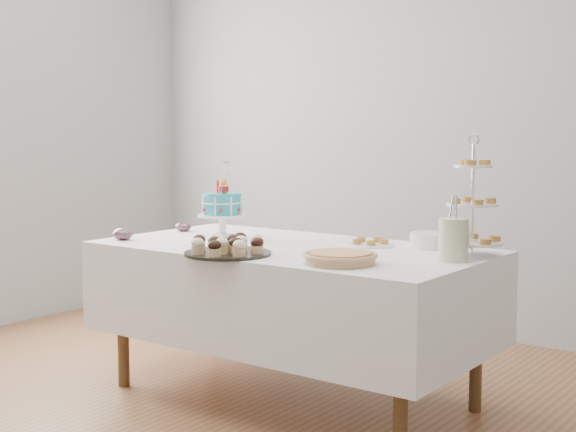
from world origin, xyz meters
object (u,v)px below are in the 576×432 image
Objects in this scene: tiered_stand at (472,205)px; plate_stack at (429,240)px; jam_bowl_a at (123,234)px; birthday_cake at (222,217)px; table at (291,291)px; jam_bowl_b at (183,227)px; utensil_pitcher at (453,238)px; cupcake_tray at (228,245)px; pie at (340,257)px; pastry_plate at (370,243)px.

tiered_stand is 2.91× the size of plate_stack.
plate_stack reaches higher than jam_bowl_a.
table is at bearing 16.84° from birthday_cake.
plate_stack is 2.07× the size of jam_bowl_b.
jam_bowl_b reaches higher than table.
cupcake_tray is at bearing -162.16° from utensil_pitcher.
birthday_cake is at bearing -164.65° from plate_stack.
birthday_cake is at bearing 159.86° from pie.
birthday_cake is at bearing 171.22° from utensil_pitcher.
pie is at bearing 1.51° from jam_bowl_a.
cupcake_tray is (0.43, -0.46, -0.07)m from birthday_cake.
pastry_plate is (-0.27, -0.11, -0.02)m from plate_stack.
cupcake_tray reaches higher than pastry_plate.
jam_bowl_b is at bearing 169.43° from utensil_pitcher.
tiered_stand is at bearing -0.45° from pastry_plate.
pastry_plate is (-0.18, 0.55, -0.01)m from pie.
cupcake_tray is 1.25× the size of pie.
utensil_pitcher is at bearing 22.82° from birthday_cake.
utensil_pitcher is (1.68, 0.39, 0.07)m from jam_bowl_a.
cupcake_tray reaches higher than jam_bowl_a.
table is at bearing -164.09° from tiered_stand.
birthday_cake reaches higher than pie.
jam_bowl_a is (-0.34, -0.40, -0.08)m from birthday_cake.
jam_bowl_a is (-1.14, -0.58, 0.01)m from pastry_plate.
table is 8.03× the size of pastry_plate.
plate_stack is 1.77× the size of jam_bowl_a.
tiered_stand is 6.01× the size of jam_bowl_b.
birthday_cake is 0.73× the size of tiered_stand.
jam_bowl_b is at bearing 162.59° from pie.
tiered_stand reaches higher than pie.
pie reaches higher than pastry_plate.
jam_bowl_a is (-1.41, -0.69, -0.01)m from plate_stack.
pastry_plate is at bearing 60.07° from cupcake_tray.
cupcake_tray is at bearing -33.39° from jam_bowl_b.
tiered_stand is 1.70m from jam_bowl_b.
jam_bowl_a is 0.37× the size of utensil_pitcher.
plate_stack is (0.57, 0.35, 0.26)m from table.
tiered_stand is at bearing 35.22° from cupcake_tray.
jam_bowl_b is at bearing -173.37° from pastry_plate.
table is 4.76× the size of birthday_cake.
pastry_plate is at bearing 151.40° from utensil_pitcher.
tiered_stand reaches higher than plate_stack.
pie is 1.34× the size of pastry_plate.
utensil_pitcher is (0.91, 0.45, 0.06)m from cupcake_tray.
utensil_pitcher is at bearing 12.94° from jam_bowl_a.
table is 20.89× the size of jam_bowl_b.
utensil_pitcher reaches higher than table.
jam_bowl_b is (-1.32, 0.42, -0.00)m from pie.
pastry_plate is (0.30, 0.24, 0.24)m from table.
table is at bearing -141.38° from pastry_plate.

